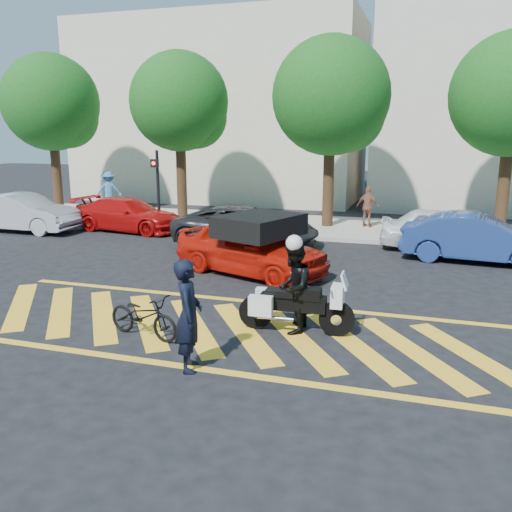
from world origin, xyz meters
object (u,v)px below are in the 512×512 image
(parked_far_left, at_px, (23,213))
(parked_right, at_px, (478,238))
(police_motorcycle, at_px, (294,305))
(parked_mid_left, at_px, (246,227))
(parked_mid_right, at_px, (445,229))
(parked_left, at_px, (129,214))
(officer_bike, at_px, (189,315))
(officer_moto, at_px, (293,288))
(red_convertible, at_px, (250,247))
(bicycle, at_px, (143,316))

(parked_far_left, distance_m, parked_right, 16.92)
(police_motorcycle, distance_m, parked_right, 8.48)
(parked_mid_left, distance_m, parked_right, 7.51)
(parked_mid_right, relative_size, parked_right, 0.94)
(parked_far_left, height_order, parked_left, parked_far_left)
(officer_bike, relative_size, parked_far_left, 0.42)
(officer_moto, distance_m, parked_far_left, 14.95)
(parked_left, height_order, parked_right, parked_right)
(officer_bike, relative_size, parked_right, 0.43)
(officer_bike, relative_size, police_motorcycle, 0.82)
(red_convertible, xyz_separation_m, parked_far_left, (-10.72, 3.49, -0.02))
(parked_mid_left, bearing_deg, officer_bike, -168.45)
(red_convertible, distance_m, parked_right, 7.12)
(officer_moto, height_order, parked_right, officer_moto)
(officer_bike, xyz_separation_m, parked_far_left, (-11.68, 9.75, -0.21))
(officer_bike, bearing_deg, police_motorcycle, -49.86)
(parked_left, bearing_deg, bicycle, -142.08)
(police_motorcycle, bearing_deg, officer_moto, 171.15)
(parked_left, bearing_deg, parked_far_left, 115.59)
(parked_mid_left, bearing_deg, parked_mid_right, -79.74)
(officer_bike, distance_m, red_convertible, 6.33)
(police_motorcycle, xyz_separation_m, parked_far_left, (-12.95, 7.50, 0.19))
(police_motorcycle, xyz_separation_m, parked_mid_right, (3.05, 8.88, 0.16))
(parked_left, height_order, parked_mid_right, parked_mid_right)
(red_convertible, xyz_separation_m, parked_right, (6.20, 3.49, -0.03))
(police_motorcycle, bearing_deg, parked_left, 132.76)
(bicycle, bearing_deg, parked_mid_right, -16.80)
(parked_far_left, bearing_deg, parked_mid_right, -85.25)
(police_motorcycle, xyz_separation_m, parked_right, (3.96, 7.50, 0.18))
(parked_left, bearing_deg, parked_right, -90.14)
(officer_bike, distance_m, parked_right, 11.06)
(parked_far_left, relative_size, parked_right, 1.01)
(officer_bike, height_order, parked_far_left, officer_bike)
(parked_mid_right, bearing_deg, bicycle, 147.26)
(parked_mid_left, xyz_separation_m, parked_mid_right, (6.60, 1.39, 0.02))
(police_motorcycle, distance_m, parked_mid_right, 9.39)
(parked_mid_right, bearing_deg, officer_moto, 158.15)
(bicycle, xyz_separation_m, parked_mid_right, (5.79, 10.06, 0.29))
(police_motorcycle, xyz_separation_m, parked_left, (-9.01, 8.90, 0.10))
(officer_bike, height_order, police_motorcycle, officer_bike)
(bicycle, bearing_deg, police_motorcycle, -53.62)
(police_motorcycle, xyz_separation_m, officer_moto, (-0.02, 0.00, 0.36))
(officer_bike, bearing_deg, parked_left, 14.37)
(parked_mid_left, bearing_deg, officer_moto, -156.37)
(red_convertible, relative_size, parked_mid_left, 0.90)
(officer_bike, relative_size, parked_mid_right, 0.45)
(police_motorcycle, bearing_deg, parked_right, 59.52)
(parked_mid_left, bearing_deg, police_motorcycle, -156.28)
(officer_moto, distance_m, red_convertible, 4.58)
(officer_bike, xyz_separation_m, officer_moto, (1.25, 2.25, -0.05))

